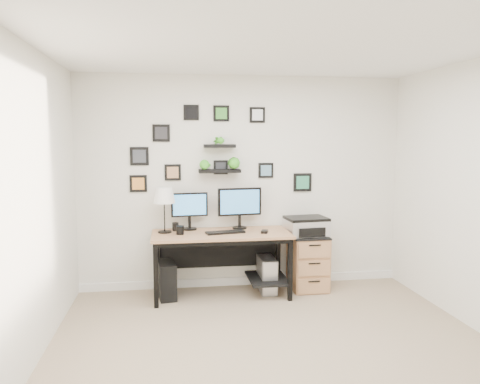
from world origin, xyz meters
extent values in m
plane|color=tan|center=(0.00, 0.00, 0.00)|extent=(4.00, 4.00, 0.00)
plane|color=white|center=(0.00, 0.00, 2.60)|extent=(4.00, 4.00, 0.00)
plane|color=silver|center=(0.00, 2.00, 1.30)|extent=(4.00, 0.00, 4.00)
plane|color=silver|center=(0.00, -2.00, 1.30)|extent=(4.00, 0.00, 4.00)
plane|color=silver|center=(-2.00, 0.00, 1.30)|extent=(0.00, 4.00, 4.00)
cube|color=white|center=(0.00, 1.99, 0.05)|extent=(4.00, 0.03, 0.10)
cube|color=#B27F54|center=(-0.31, 1.63, 0.73)|extent=(1.60, 0.70, 0.03)
cube|color=black|center=(-0.31, 1.63, 0.69)|extent=(1.54, 0.64, 0.05)
cube|color=black|center=(-0.31, 1.96, 0.46)|extent=(1.44, 0.02, 0.41)
cube|color=black|center=(0.24, 1.63, 0.18)|extent=(0.45, 0.63, 0.03)
cube|color=black|center=(-1.06, 1.33, 0.36)|extent=(0.05, 0.05, 0.72)
cube|color=black|center=(-1.06, 1.93, 0.36)|extent=(0.05, 0.05, 0.72)
cube|color=black|center=(0.44, 1.33, 0.36)|extent=(0.05, 0.05, 0.72)
cube|color=black|center=(0.44, 1.93, 0.36)|extent=(0.05, 0.05, 0.72)
cylinder|color=black|center=(-0.67, 1.87, 0.76)|extent=(0.19, 0.19, 0.02)
cylinder|color=black|center=(-0.67, 1.87, 0.84)|extent=(0.04, 0.04, 0.15)
cube|color=black|center=(-0.67, 1.86, 1.05)|extent=(0.44, 0.07, 0.29)
cube|color=#3F8CCC|center=(-0.67, 1.85, 1.05)|extent=(0.39, 0.05, 0.25)
cylinder|color=black|center=(-0.07, 1.85, 0.76)|extent=(0.19, 0.19, 0.02)
cylinder|color=black|center=(-0.07, 1.85, 0.84)|extent=(0.04, 0.04, 0.15)
cube|color=black|center=(-0.07, 1.84, 1.08)|extent=(0.54, 0.09, 0.34)
cube|color=#3F8CCC|center=(-0.06, 1.83, 1.08)|extent=(0.48, 0.06, 0.29)
cube|color=black|center=(-0.27, 1.60, 0.76)|extent=(0.47, 0.22, 0.02)
cube|color=black|center=(0.18, 1.54, 0.77)|extent=(0.10, 0.13, 0.03)
cylinder|color=black|center=(-0.96, 1.74, 0.76)|extent=(0.16, 0.16, 0.01)
cylinder|color=black|center=(-0.96, 1.74, 1.00)|extent=(0.01, 0.01, 0.48)
cone|color=white|center=(-0.96, 1.74, 1.19)|extent=(0.26, 0.26, 0.18)
cylinder|color=black|center=(-0.79, 1.60, 0.80)|extent=(0.09, 0.09, 0.10)
cylinder|color=black|center=(-0.84, 1.83, 0.80)|extent=(0.08, 0.08, 0.10)
cube|color=black|center=(-0.95, 1.65, 0.21)|extent=(0.24, 0.44, 0.42)
cube|color=gray|center=(0.24, 1.69, 0.21)|extent=(0.19, 0.42, 0.42)
cube|color=silver|center=(0.24, 1.49, 0.21)|extent=(0.17, 0.01, 0.39)
cube|color=#B27F54|center=(0.76, 1.73, 0.33)|extent=(0.42, 0.50, 0.65)
cube|color=black|center=(0.76, 1.73, 0.66)|extent=(0.43, 0.51, 0.02)
cube|color=#B27F54|center=(0.76, 1.47, 0.11)|extent=(0.39, 0.02, 0.18)
cylinder|color=black|center=(0.76, 1.46, 0.17)|extent=(0.14, 0.02, 0.02)
cube|color=#B27F54|center=(0.76, 1.47, 0.33)|extent=(0.39, 0.02, 0.18)
cylinder|color=black|center=(0.76, 1.46, 0.39)|extent=(0.14, 0.02, 0.02)
cube|color=#B27F54|center=(0.76, 1.47, 0.54)|extent=(0.39, 0.02, 0.18)
cylinder|color=black|center=(0.76, 1.46, 0.60)|extent=(0.14, 0.02, 0.02)
cube|color=silver|center=(0.73, 1.73, 0.77)|extent=(0.51, 0.41, 0.19)
cube|color=black|center=(0.73, 1.73, 0.87)|extent=(0.51, 0.41, 0.03)
cube|color=black|center=(0.75, 1.53, 0.74)|extent=(0.33, 0.05, 0.11)
cube|color=black|center=(-0.30, 1.91, 1.45)|extent=(0.50, 0.18, 0.04)
cube|color=black|center=(-0.30, 1.90, 1.75)|extent=(0.38, 0.15, 0.04)
imported|color=green|center=(-0.47, 1.91, 1.60)|extent=(0.15, 0.12, 0.27)
imported|color=green|center=(-0.13, 1.91, 1.60)|extent=(0.15, 0.15, 0.27)
imported|color=green|center=(-0.30, 1.90, 1.90)|extent=(0.13, 0.09, 0.25)
cube|color=black|center=(-0.28, 1.99, 1.49)|extent=(0.17, 0.02, 0.17)
cube|color=#292A2F|center=(-0.28, 1.98, 1.49)|extent=(0.12, 0.00, 0.12)
cube|color=black|center=(-0.86, 1.99, 1.43)|extent=(0.19, 0.02, 0.19)
cube|color=#B07D51|center=(-0.86, 1.98, 1.43)|extent=(0.14, 0.00, 0.14)
cube|color=black|center=(-0.63, 1.99, 2.15)|extent=(0.18, 0.02, 0.18)
cube|color=black|center=(-0.63, 1.98, 2.15)|extent=(0.13, 0.00, 0.13)
cube|color=black|center=(0.17, 1.99, 2.13)|extent=(0.19, 0.02, 0.19)
cube|color=white|center=(0.17, 1.98, 2.13)|extent=(0.13, 0.00, 0.13)
cube|color=black|center=(-1.27, 1.99, 1.30)|extent=(0.20, 0.02, 0.20)
cube|color=orange|center=(-1.27, 1.98, 1.30)|extent=(0.14, 0.00, 0.14)
cube|color=black|center=(-0.27, 1.99, 2.14)|extent=(0.19, 0.02, 0.19)
cube|color=#3A8B2E|center=(-0.27, 1.98, 2.14)|extent=(0.13, 0.00, 0.13)
cube|color=black|center=(-1.25, 1.99, 1.63)|extent=(0.22, 0.02, 0.22)
cube|color=#353840|center=(-1.25, 1.98, 1.63)|extent=(0.15, 0.00, 0.15)
cube|color=black|center=(-0.99, 1.99, 1.90)|extent=(0.20, 0.02, 0.20)
cube|color=#252428|center=(-0.99, 1.98, 1.90)|extent=(0.14, 0.00, 0.14)
cube|color=black|center=(0.28, 1.99, 1.45)|extent=(0.19, 0.02, 0.19)
cube|color=#5A859E|center=(0.28, 1.98, 1.45)|extent=(0.13, 0.00, 0.13)
cube|color=black|center=(0.76, 1.99, 1.29)|extent=(0.23, 0.02, 0.23)
cube|color=#318761|center=(0.76, 1.98, 1.29)|extent=(0.16, 0.00, 0.16)
camera|label=1|loc=(-0.89, -3.68, 1.85)|focal=35.00mm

